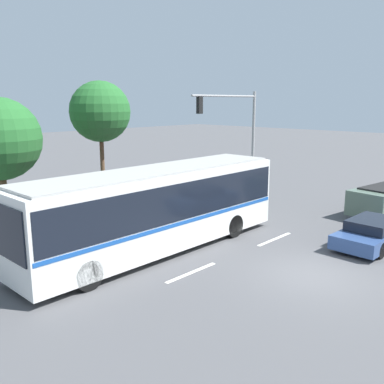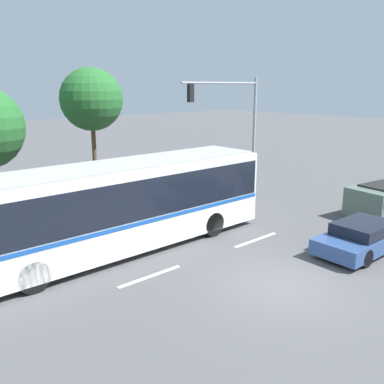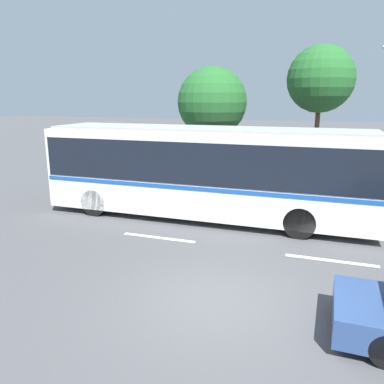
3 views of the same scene
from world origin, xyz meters
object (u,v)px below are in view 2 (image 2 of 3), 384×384
Objects in this scene: city_bus at (125,201)px; traffic_light_pole at (237,116)px; sedan_foreground at (364,237)px; street_tree_centre at (91,100)px.

traffic_light_pole is (9.82, 3.60, 2.43)m from city_bus.
city_bus reaches higher than sedan_foreground.
traffic_light_pole is at bearing 72.19° from sedan_foreground.
traffic_light_pole reaches higher than city_bus.
street_tree_centre is (3.56, 8.77, 3.36)m from city_bus.
sedan_foreground is (6.45, -5.99, -1.31)m from city_bus.
street_tree_centre is (-2.89, 14.76, 4.67)m from sedan_foreground.
city_bus is 10.74m from traffic_light_pole.
street_tree_centre is at bearing 102.61° from sedan_foreground.
city_bus is 1.83× the size of traffic_light_pole.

